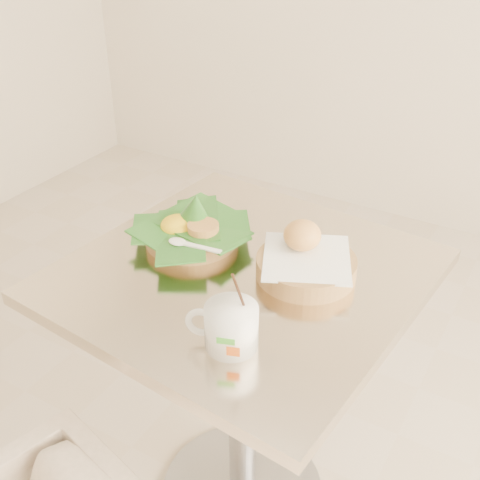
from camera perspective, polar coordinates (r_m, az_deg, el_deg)
The scene contains 5 objects.
floor at distance 1.84m, azimuth -4.41°, elevation -21.73°, with size 3.60×3.60×0.00m, color beige.
cafe_table at distance 1.42m, azimuth 0.28°, elevation -10.26°, with size 0.76×0.76×0.75m.
rice_basket at distance 1.36m, azimuth -4.64°, elevation 1.19°, with size 0.26×0.26×0.13m.
bread_basket at distance 1.26m, azimuth 6.22°, elevation -1.99°, with size 0.24×0.24×0.11m.
coffee_mug at distance 1.06m, azimuth -0.98°, elevation -8.12°, with size 0.13×0.10×0.17m.
Camera 1 is at (0.67, -0.88, 1.47)m, focal length 45.00 mm.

